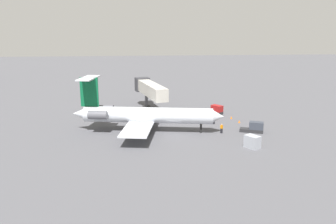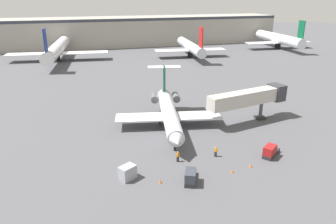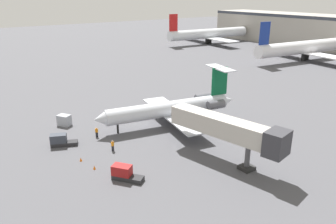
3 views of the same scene
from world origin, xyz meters
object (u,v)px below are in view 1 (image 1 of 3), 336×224
Objects in this scene: baggage_tug_lead at (254,128)px; traffic_cone_mid at (239,121)px; traffic_cone_near at (257,138)px; ground_crew_loader at (222,128)px; traffic_cone_far at (231,117)px; baggage_tug_trailing at (216,110)px; jet_bridge at (149,89)px; ground_crew_marshaller at (214,120)px; cargo_container_uld at (252,142)px; regional_jet at (143,115)px.

baggage_tug_lead reaches higher than traffic_cone_mid.
traffic_cone_mid is at bearing -2.11° from traffic_cone_near.
traffic_cone_near is (-4.05, -4.90, -0.58)m from ground_crew_loader.
traffic_cone_mid is 3.30m from traffic_cone_far.
baggage_tug_trailing is 7.37× the size of traffic_cone_mid.
traffic_cone_far is at bearing -119.81° from jet_bridge.
jet_bridge is at bearing 42.23° from baggage_tug_lead.
baggage_tug_trailing is at bearing 19.10° from traffic_cone_mid.
baggage_tug_lead is at bearing -167.22° from baggage_tug_trailing.
baggage_tug_lead is 7.68× the size of traffic_cone_near.
jet_bridge reaches higher than traffic_cone_mid.
baggage_tug_lead reaches higher than traffic_cone_near.
jet_bridge is 32.05× the size of traffic_cone_mid.
traffic_cone_far is (9.78, 1.16, -0.56)m from baggage_tug_lead.
traffic_cone_mid is (0.28, -5.12, -0.58)m from ground_crew_marshaller.
traffic_cone_far is at bearing -51.95° from ground_crew_marshaller.
traffic_cone_far is at bearing -155.48° from baggage_tug_trailing.
ground_crew_loader is 3.07× the size of traffic_cone_mid.
baggage_tug_trailing is 5.10m from traffic_cone_far.
ground_crew_loader is 0.63× the size of cargo_container_uld.
baggage_tug_trailing is at bearing 0.08° from cargo_container_uld.
cargo_container_uld reaches higher than traffic_cone_mid.
baggage_tug_trailing reaches higher than traffic_cone_far.
ground_crew_marshaller reaches higher than traffic_cone_far.
regional_jet is 48.48× the size of traffic_cone_mid.
cargo_container_uld is (-14.16, -2.43, 0.11)m from ground_crew_marshaller.
jet_bridge is at bearing 27.50° from cargo_container_uld.
baggage_tug_lead is at bearing -137.83° from ground_crew_marshaller.
baggage_tug_trailing is at bearing -16.45° from ground_crew_marshaller.
traffic_cone_mid is (6.54, 0.55, -0.56)m from baggage_tug_lead.
traffic_cone_mid is 1.00× the size of traffic_cone_far.
regional_jet reaches higher than traffic_cone_near.
cargo_container_uld is (-8.04, -2.59, 0.11)m from ground_crew_loader.
jet_bridge is at bearing 35.44° from traffic_cone_near.
baggage_tug_trailing is 7.37× the size of traffic_cone_far.
ground_crew_marshaller is 1.00× the size of ground_crew_loader.
ground_crew_loader is (-2.61, -13.48, -2.23)m from regional_jet.
regional_jet reaches higher than baggage_tug_lead.
traffic_cone_mid is at bearing -78.56° from regional_jet.
cargo_container_uld is at bearing 169.47° from traffic_cone_mid.
baggage_tug_trailing is (11.64, -16.04, -2.25)m from regional_jet.
baggage_tug_trailing is 8.32m from traffic_cone_mid.
jet_bridge is 32.05× the size of traffic_cone_near.
regional_jet is 19.95m from baggage_tug_trailing.
ground_crew_loader is at bearing 154.18° from traffic_cone_far.
cargo_container_uld reaches higher than ground_crew_marshaller.
jet_bridge is 10.43× the size of ground_crew_loader.
traffic_cone_near is at bearing 177.89° from traffic_cone_mid.
ground_crew_loader is 10.73m from traffic_cone_far.
ground_crew_marshaller is 14.37m from cargo_container_uld.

